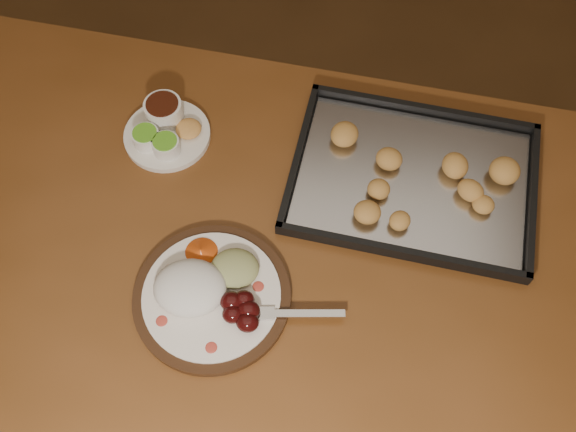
{
  "coord_description": "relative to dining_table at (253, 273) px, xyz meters",
  "views": [
    {
      "loc": [
        0.22,
        -0.67,
        1.8
      ],
      "look_at": [
        0.19,
        -0.11,
        0.77
      ],
      "focal_mm": 40.0,
      "sensor_mm": 36.0,
      "label": 1
    }
  ],
  "objects": [
    {
      "name": "ground",
      "position": [
        -0.12,
        0.18,
        -0.65
      ],
      "size": [
        4.0,
        4.0,
        0.0
      ],
      "primitive_type": "plane",
      "color": "brown",
      "rests_on": "ground"
    },
    {
      "name": "dining_table",
      "position": [
        0.0,
        0.0,
        0.0
      ],
      "size": [
        1.62,
        1.13,
        0.75
      ],
      "rotation": [
        0.0,
        0.0,
        -0.16
      ],
      "color": "brown",
      "rests_on": "ground"
    },
    {
      "name": "dinner_plate",
      "position": [
        -0.06,
        -0.09,
        0.12
      ],
      "size": [
        0.37,
        0.27,
        0.06
      ],
      "rotation": [
        0.0,
        0.0,
        -0.28
      ],
      "color": "black",
      "rests_on": "dining_table"
    },
    {
      "name": "baking_tray",
      "position": [
        0.3,
        0.16,
        0.11
      ],
      "size": [
        0.51,
        0.41,
        0.05
      ],
      "rotation": [
        0.0,
        0.0,
        -0.17
      ],
      "color": "black",
      "rests_on": "dining_table"
    },
    {
      "name": "condiment_saucer",
      "position": [
        -0.19,
        0.25,
        0.12
      ],
      "size": [
        0.17,
        0.17,
        0.06
      ],
      "rotation": [
        0.0,
        0.0,
        -0.08
      ],
      "color": "white",
      "rests_on": "dining_table"
    }
  ]
}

